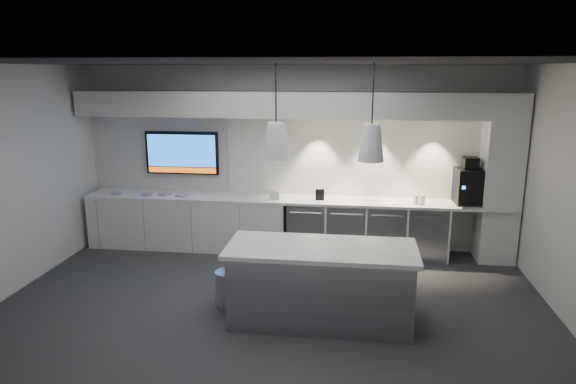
# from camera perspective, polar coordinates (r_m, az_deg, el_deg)

# --- Properties ---
(floor) EXTENTS (7.00, 7.00, 0.00)m
(floor) POSITION_cam_1_polar(r_m,az_deg,el_deg) (6.57, -1.95, -13.00)
(floor) COLOR #313234
(floor) RESTS_ON ground
(ceiling) EXTENTS (7.00, 7.00, 0.00)m
(ceiling) POSITION_cam_1_polar(r_m,az_deg,el_deg) (5.88, -2.19, 14.17)
(ceiling) COLOR black
(ceiling) RESTS_ON wall_back
(wall_back) EXTENTS (7.00, 0.00, 7.00)m
(wall_back) POSITION_cam_1_polar(r_m,az_deg,el_deg) (8.48, 0.71, 3.76)
(wall_back) COLOR silver
(wall_back) RESTS_ON floor
(wall_front) EXTENTS (7.00, 0.00, 7.00)m
(wall_front) POSITION_cam_1_polar(r_m,az_deg,el_deg) (3.72, -8.45, -9.18)
(wall_front) COLOR silver
(wall_front) RESTS_ON floor
(back_counter) EXTENTS (6.80, 0.65, 0.04)m
(back_counter) POSITION_cam_1_polar(r_m,az_deg,el_deg) (8.29, 0.43, -0.84)
(back_counter) COLOR white
(back_counter) RESTS_ON left_base_cabinets
(left_base_cabinets) EXTENTS (3.30, 0.63, 0.86)m
(left_base_cabinets) POSITION_cam_1_polar(r_m,az_deg,el_deg) (8.79, -10.99, -3.31)
(left_base_cabinets) COLOR white
(left_base_cabinets) RESTS_ON floor
(fridge_unit_a) EXTENTS (0.60, 0.61, 0.85)m
(fridge_unit_a) POSITION_cam_1_polar(r_m,az_deg,el_deg) (8.39, 2.12, -3.91)
(fridge_unit_a) COLOR #989AA1
(fridge_unit_a) RESTS_ON floor
(fridge_unit_b) EXTENTS (0.60, 0.61, 0.85)m
(fridge_unit_b) POSITION_cam_1_polar(r_m,az_deg,el_deg) (8.36, 6.44, -4.05)
(fridge_unit_b) COLOR #989AA1
(fridge_unit_b) RESTS_ON floor
(fridge_unit_c) EXTENTS (0.60, 0.61, 0.85)m
(fridge_unit_c) POSITION_cam_1_polar(r_m,az_deg,el_deg) (8.37, 10.76, -4.17)
(fridge_unit_c) COLOR #989AA1
(fridge_unit_c) RESTS_ON floor
(fridge_unit_d) EXTENTS (0.60, 0.61, 0.85)m
(fridge_unit_d) POSITION_cam_1_polar(r_m,az_deg,el_deg) (8.44, 15.05, -4.27)
(fridge_unit_d) COLOR #989AA1
(fridge_unit_d) RESTS_ON floor
(backsplash) EXTENTS (4.60, 0.03, 1.30)m
(backsplash) POSITION_cam_1_polar(r_m,az_deg,el_deg) (8.40, 8.87, 3.86)
(backsplash) COLOR white
(backsplash) RESTS_ON wall_back
(soffit) EXTENTS (6.90, 0.60, 0.40)m
(soffit) POSITION_cam_1_polar(r_m,az_deg,el_deg) (8.08, 0.47, 9.72)
(soffit) COLOR white
(soffit) RESTS_ON wall_back
(column) EXTENTS (0.55, 0.55, 2.60)m
(column) POSITION_cam_1_polar(r_m,az_deg,el_deg) (8.46, 22.51, 1.34)
(column) COLOR white
(column) RESTS_ON floor
(wall_tv) EXTENTS (1.25, 0.07, 0.72)m
(wall_tv) POSITION_cam_1_polar(r_m,az_deg,el_deg) (8.84, -11.69, 4.28)
(wall_tv) COLOR black
(wall_tv) RESTS_ON wall_back
(island) EXTENTS (2.20, 0.95, 0.93)m
(island) POSITION_cam_1_polar(r_m,az_deg,el_deg) (6.14, 3.67, -10.15)
(island) COLOR #989AA1
(island) RESTS_ON floor
(bin) EXTENTS (0.44, 0.44, 0.46)m
(bin) POSITION_cam_1_polar(r_m,az_deg,el_deg) (6.62, -6.62, -10.63)
(bin) COLOR #989AA1
(bin) RESTS_ON floor
(coffee_machine) EXTENTS (0.42, 0.59, 0.73)m
(coffee_machine) POSITION_cam_1_polar(r_m,az_deg,el_deg) (8.37, 19.44, 0.77)
(coffee_machine) COLOR black
(coffee_machine) RESTS_ON back_counter
(sign_black) EXTENTS (0.14, 0.03, 0.18)m
(sign_black) POSITION_cam_1_polar(r_m,az_deg,el_deg) (8.16, 3.55, -0.30)
(sign_black) COLOR black
(sign_black) RESTS_ON back_counter
(sign_white) EXTENTS (0.18, 0.07, 0.14)m
(sign_white) POSITION_cam_1_polar(r_m,az_deg,el_deg) (8.18, -1.50, -0.38)
(sign_white) COLOR white
(sign_white) RESTS_ON back_counter
(cup_cluster) EXTENTS (0.17, 0.17, 0.15)m
(cup_cluster) POSITION_cam_1_polar(r_m,az_deg,el_deg) (8.19, 14.35, -0.77)
(cup_cluster) COLOR white
(cup_cluster) RESTS_ON back_counter
(tray_a) EXTENTS (0.20, 0.20, 0.02)m
(tray_a) POSITION_cam_1_polar(r_m,az_deg,el_deg) (9.05, -18.53, -0.12)
(tray_a) COLOR gray
(tray_a) RESTS_ON back_counter
(tray_b) EXTENTS (0.17, 0.17, 0.02)m
(tray_b) POSITION_cam_1_polar(r_m,az_deg,el_deg) (8.81, -15.40, -0.25)
(tray_b) COLOR gray
(tray_b) RESTS_ON back_counter
(tray_c) EXTENTS (0.20, 0.20, 0.02)m
(tray_c) POSITION_cam_1_polar(r_m,az_deg,el_deg) (8.75, -13.50, -0.24)
(tray_c) COLOR gray
(tray_c) RESTS_ON back_counter
(tray_d) EXTENTS (0.20, 0.20, 0.02)m
(tray_d) POSITION_cam_1_polar(r_m,az_deg,el_deg) (8.61, -11.70, -0.36)
(tray_d) COLOR gray
(tray_d) RESTS_ON back_counter
(pendant_left) EXTENTS (0.29, 0.29, 1.11)m
(pendant_left) POSITION_cam_1_polar(r_m,az_deg,el_deg) (5.74, -1.33, 5.71)
(pendant_left) COLOR white
(pendant_left) RESTS_ON ceiling
(pendant_right) EXTENTS (0.29, 0.29, 1.11)m
(pendant_right) POSITION_cam_1_polar(r_m,az_deg,el_deg) (5.67, 9.23, 5.46)
(pendant_right) COLOR white
(pendant_right) RESTS_ON ceiling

